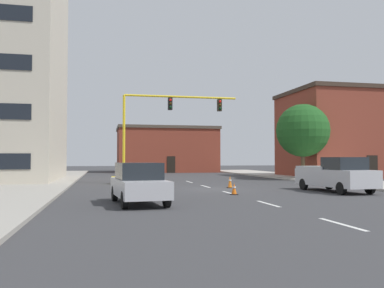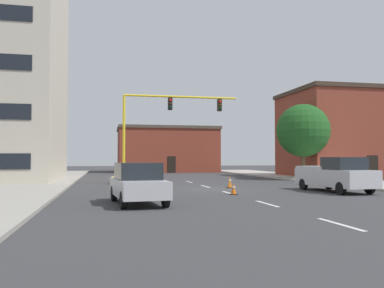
{
  "view_description": "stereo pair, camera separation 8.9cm",
  "coord_description": "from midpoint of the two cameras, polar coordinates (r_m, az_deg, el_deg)",
  "views": [
    {
      "loc": [
        -6.79,
        -24.82,
        1.92
      ],
      "look_at": [
        -0.14,
        6.23,
        3.04
      ],
      "focal_mm": 38.31,
      "sensor_mm": 36.0,
      "label": 1
    },
    {
      "loc": [
        -6.7,
        -24.84,
        1.92
      ],
      "look_at": [
        -0.14,
        6.23,
        3.04
      ],
      "focal_mm": 38.31,
      "sensor_mm": 36.0,
      "label": 2
    }
  ],
  "objects": [
    {
      "name": "ground_plane",
      "position": [
        25.8,
        3.12,
        -6.28
      ],
      "size": [
        160.0,
        160.0,
        0.0
      ],
      "primitive_type": "plane",
      "color": "#38383A"
    },
    {
      "name": "sidewalk_left",
      "position": [
        33.3,
        -21.28,
        -5.06
      ],
      "size": [
        6.0,
        56.0,
        0.14
      ],
      "primitive_type": "cube",
      "color": "#9E998E",
      "rests_on": "ground_plane"
    },
    {
      "name": "sidewalk_right",
      "position": [
        37.86,
        17.71,
        -4.72
      ],
      "size": [
        6.0,
        56.0,
        0.14
      ],
      "primitive_type": "cube",
      "color": "#B2ADA3",
      "rests_on": "ground_plane"
    },
    {
      "name": "lane_stripe_seg_0",
      "position": [
        12.9,
        19.95,
        -10.45
      ],
      "size": [
        0.16,
        2.4,
        0.01
      ],
      "primitive_type": "cube",
      "color": "silver",
      "rests_on": "ground_plane"
    },
    {
      "name": "lane_stripe_seg_1",
      "position": [
        17.77,
        10.41,
        -8.18
      ],
      "size": [
        0.16,
        2.4,
        0.01
      ],
      "primitive_type": "cube",
      "color": "silver",
      "rests_on": "ground_plane"
    },
    {
      "name": "lane_stripe_seg_2",
      "position": [
        22.93,
        5.1,
        -6.8
      ],
      "size": [
        0.16,
        2.4,
        0.01
      ],
      "primitive_type": "cube",
      "color": "silver",
      "rests_on": "ground_plane"
    },
    {
      "name": "lane_stripe_seg_3",
      "position": [
        28.22,
        1.78,
        -5.91
      ],
      "size": [
        0.16,
        2.4,
        0.01
      ],
      "primitive_type": "cube",
      "color": "silver",
      "rests_on": "ground_plane"
    },
    {
      "name": "lane_stripe_seg_4",
      "position": [
        33.57,
        -0.48,
        -5.29
      ],
      "size": [
        0.16,
        2.4,
        0.01
      ],
      "primitive_type": "cube",
      "color": "silver",
      "rests_on": "ground_plane"
    },
    {
      "name": "building_brick_center",
      "position": [
        58.71,
        -3.69,
        -0.78
      ],
      "size": [
        13.85,
        9.51,
        6.33
      ],
      "color": "brown",
      "rests_on": "ground_plane"
    },
    {
      "name": "building_row_right",
      "position": [
        45.22,
        20.22,
        1.32
      ],
      "size": [
        11.44,
        9.62,
        8.88
      ],
      "color": "brown",
      "rests_on": "ground_plane"
    },
    {
      "name": "traffic_signal_gantry",
      "position": [
        31.55,
        -7.22,
        -1.33
      ],
      "size": [
        9.78,
        1.2,
        6.83
      ],
      "color": "yellow",
      "rests_on": "ground_plane"
    },
    {
      "name": "tree_right_mid",
      "position": [
        38.19,
        15.1,
        1.82
      ],
      "size": [
        4.78,
        4.78,
        6.82
      ],
      "color": "brown",
      "rests_on": "ground_plane"
    },
    {
      "name": "pickup_truck_silver",
      "position": [
        24.97,
        19.23,
        -4.08
      ],
      "size": [
        2.38,
        5.53,
        1.99
      ],
      "color": "#BCBCC1",
      "rests_on": "ground_plane"
    },
    {
      "name": "sedan_silver_near_left",
      "position": [
        17.5,
        -7.56,
        -5.39
      ],
      "size": [
        2.28,
        4.66,
        1.74
      ],
      "color": "#B7B7BC",
      "rests_on": "ground_plane"
    },
    {
      "name": "traffic_cone_roadside_a",
      "position": [
        21.89,
        5.77,
        -6.26
      ],
      "size": [
        0.36,
        0.36,
        0.61
      ],
      "color": "black",
      "rests_on": "ground_plane"
    },
    {
      "name": "traffic_cone_roadside_b",
      "position": [
        26.79,
        5.21,
        -5.29
      ],
      "size": [
        0.36,
        0.36,
        0.78
      ],
      "color": "black",
      "rests_on": "ground_plane"
    }
  ]
}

